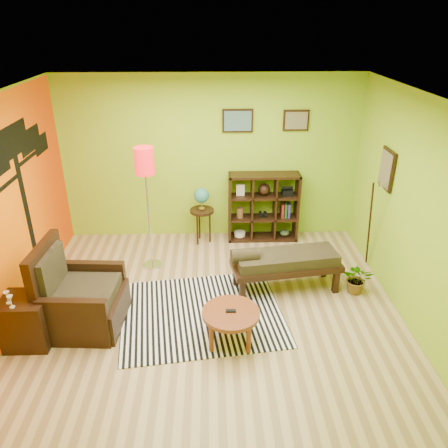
{
  "coord_description": "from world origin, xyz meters",
  "views": [
    {
      "loc": [
        0.01,
        -4.85,
        3.61
      ],
      "look_at": [
        0.17,
        0.45,
        1.05
      ],
      "focal_mm": 35.0,
      "sensor_mm": 36.0,
      "label": 1
    }
  ],
  "objects_px": {
    "bench": "(283,261)",
    "globe_table": "(202,202)",
    "cube_shelf": "(264,207)",
    "armchair": "(79,301)",
    "side_cabinet": "(28,320)",
    "coffee_table": "(231,316)",
    "potted_plant": "(357,281)",
    "floor_lamp": "(145,172)"
  },
  "relations": [
    {
      "from": "bench",
      "to": "globe_table",
      "type": "bearing_deg",
      "value": 128.08
    },
    {
      "from": "cube_shelf",
      "to": "bench",
      "type": "relative_size",
      "value": 0.75
    },
    {
      "from": "cube_shelf",
      "to": "bench",
      "type": "bearing_deg",
      "value": -86.48
    },
    {
      "from": "armchair",
      "to": "side_cabinet",
      "type": "bearing_deg",
      "value": -146.79
    },
    {
      "from": "coffee_table",
      "to": "potted_plant",
      "type": "bearing_deg",
      "value": 27.7
    },
    {
      "from": "coffee_table",
      "to": "potted_plant",
      "type": "xyz_separation_m",
      "value": [
        1.84,
        0.97,
        -0.19
      ]
    },
    {
      "from": "coffee_table",
      "to": "floor_lamp",
      "type": "relative_size",
      "value": 0.36
    },
    {
      "from": "potted_plant",
      "to": "floor_lamp",
      "type": "bearing_deg",
      "value": 164.66
    },
    {
      "from": "coffee_table",
      "to": "side_cabinet",
      "type": "distance_m",
      "value": 2.42
    },
    {
      "from": "coffee_table",
      "to": "armchair",
      "type": "bearing_deg",
      "value": 168.55
    },
    {
      "from": "armchair",
      "to": "bench",
      "type": "distance_m",
      "value": 2.78
    },
    {
      "from": "side_cabinet",
      "to": "coffee_table",
      "type": "bearing_deg",
      "value": -1.05
    },
    {
      "from": "coffee_table",
      "to": "globe_table",
      "type": "height_order",
      "value": "globe_table"
    },
    {
      "from": "potted_plant",
      "to": "globe_table",
      "type": "bearing_deg",
      "value": 144.02
    },
    {
      "from": "globe_table",
      "to": "cube_shelf",
      "type": "height_order",
      "value": "cube_shelf"
    },
    {
      "from": "armchair",
      "to": "cube_shelf",
      "type": "height_order",
      "value": "cube_shelf"
    },
    {
      "from": "bench",
      "to": "potted_plant",
      "type": "bearing_deg",
      "value": -6.45
    },
    {
      "from": "side_cabinet",
      "to": "cube_shelf",
      "type": "relative_size",
      "value": 0.79
    },
    {
      "from": "globe_table",
      "to": "potted_plant",
      "type": "distance_m",
      "value": 2.8
    },
    {
      "from": "floor_lamp",
      "to": "globe_table",
      "type": "height_order",
      "value": "floor_lamp"
    },
    {
      "from": "floor_lamp",
      "to": "cube_shelf",
      "type": "distance_m",
      "value": 2.27
    },
    {
      "from": "side_cabinet",
      "to": "floor_lamp",
      "type": "distance_m",
      "value": 2.49
    },
    {
      "from": "potted_plant",
      "to": "bench",
      "type": "bearing_deg",
      "value": 173.55
    },
    {
      "from": "globe_table",
      "to": "bench",
      "type": "distance_m",
      "value": 1.92
    },
    {
      "from": "armchair",
      "to": "bench",
      "type": "bearing_deg",
      "value": 14.6
    },
    {
      "from": "cube_shelf",
      "to": "bench",
      "type": "distance_m",
      "value": 1.6
    },
    {
      "from": "bench",
      "to": "cube_shelf",
      "type": "bearing_deg",
      "value": 93.52
    },
    {
      "from": "side_cabinet",
      "to": "cube_shelf",
      "type": "height_order",
      "value": "cube_shelf"
    },
    {
      "from": "side_cabinet",
      "to": "globe_table",
      "type": "height_order",
      "value": "globe_table"
    },
    {
      "from": "armchair",
      "to": "side_cabinet",
      "type": "height_order",
      "value": "armchair"
    },
    {
      "from": "armchair",
      "to": "bench",
      "type": "xyz_separation_m",
      "value": [
        2.69,
        0.7,
        0.11
      ]
    },
    {
      "from": "globe_table",
      "to": "cube_shelf",
      "type": "bearing_deg",
      "value": 5.39
    },
    {
      "from": "bench",
      "to": "potted_plant",
      "type": "relative_size",
      "value": 3.54
    },
    {
      "from": "cube_shelf",
      "to": "potted_plant",
      "type": "height_order",
      "value": "cube_shelf"
    },
    {
      "from": "globe_table",
      "to": "coffee_table",
      "type": "bearing_deg",
      "value": -81.65
    },
    {
      "from": "floor_lamp",
      "to": "cube_shelf",
      "type": "xyz_separation_m",
      "value": [
        1.85,
        0.89,
        -0.96
      ]
    },
    {
      "from": "coffee_table",
      "to": "cube_shelf",
      "type": "height_order",
      "value": "cube_shelf"
    },
    {
      "from": "floor_lamp",
      "to": "globe_table",
      "type": "distance_m",
      "value": 1.37
    },
    {
      "from": "globe_table",
      "to": "potted_plant",
      "type": "xyz_separation_m",
      "value": [
        2.22,
        -1.61,
        -0.58
      ]
    },
    {
      "from": "side_cabinet",
      "to": "potted_plant",
      "type": "xyz_separation_m",
      "value": [
        4.26,
        0.92,
        -0.14
      ]
    },
    {
      "from": "side_cabinet",
      "to": "potted_plant",
      "type": "height_order",
      "value": "side_cabinet"
    },
    {
      "from": "globe_table",
      "to": "cube_shelf",
      "type": "distance_m",
      "value": 1.09
    }
  ]
}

